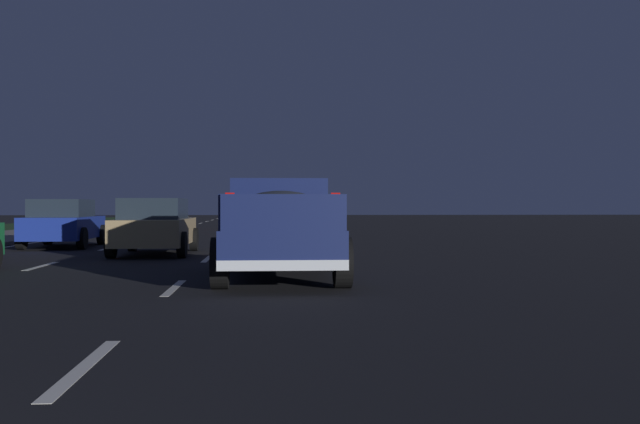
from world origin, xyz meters
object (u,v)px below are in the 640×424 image
at_px(sedan_tan, 155,226).
at_px(pickup_truck, 279,225).
at_px(sedan_red, 147,215).
at_px(sedan_blue, 63,223).

bearing_deg(sedan_tan, pickup_truck, -154.23).
bearing_deg(sedan_red, sedan_blue, -179.35).
bearing_deg(sedan_blue, sedan_tan, -137.97).
bearing_deg(pickup_truck, sedan_tan, 25.77).
height_order(pickup_truck, sedan_blue, pickup_truck).
relative_size(sedan_tan, sedan_red, 0.99).
bearing_deg(sedan_blue, sedan_red, 0.65).
distance_m(pickup_truck, sedan_blue, 12.74).
bearing_deg(sedan_red, pickup_truck, -166.39).
xyz_separation_m(pickup_truck, sedan_tan, (6.88, 3.32, -0.20)).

